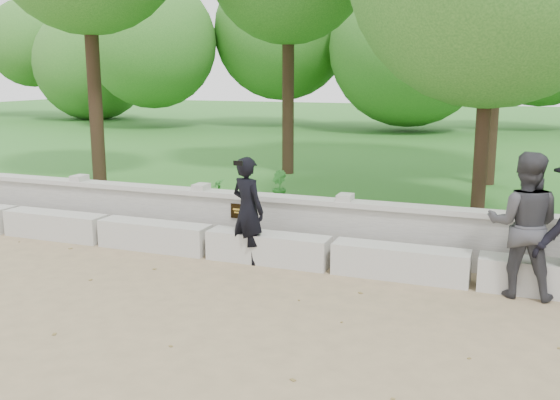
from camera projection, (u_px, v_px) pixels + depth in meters
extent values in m
plane|color=#99815D|center=(142.00, 295.00, 8.11)|extent=(80.00, 80.00, 0.00)
cube|color=#317327|center=(377.00, 155.00, 20.88)|extent=(40.00, 22.00, 0.25)
cube|color=beige|center=(56.00, 225.00, 10.85)|extent=(1.90, 0.45, 0.45)
cube|color=beige|center=(155.00, 236.00, 10.15)|extent=(1.90, 0.45, 0.45)
cube|color=beige|center=(268.00, 248.00, 9.44)|extent=(1.90, 0.45, 0.45)
cube|color=beige|center=(400.00, 262.00, 8.74)|extent=(1.90, 0.45, 0.45)
cube|color=beige|center=(555.00, 279.00, 8.03)|extent=(1.90, 0.45, 0.45)
cube|color=#BAB8AF|center=(228.00, 221.00, 10.40)|extent=(12.50, 0.25, 0.82)
cube|color=beige|center=(228.00, 194.00, 10.31)|extent=(12.50, 0.35, 0.08)
cube|color=black|center=(241.00, 211.00, 10.12)|extent=(0.36, 0.02, 0.24)
imported|color=black|center=(248.00, 210.00, 9.34)|extent=(0.69, 0.58, 1.62)
cube|color=black|center=(238.00, 163.00, 8.89)|extent=(0.14, 0.07, 0.07)
imported|color=#37373C|center=(524.00, 225.00, 7.92)|extent=(0.93, 0.74, 1.87)
cylinder|color=#382619|center=(94.00, 82.00, 14.52)|extent=(0.32, 0.32, 4.72)
cylinder|color=#382619|center=(288.00, 87.00, 15.83)|extent=(0.30, 0.30, 4.46)
cylinder|color=#382619|center=(483.00, 129.00, 10.10)|extent=(0.23, 0.23, 3.37)
cylinder|color=#382619|center=(494.00, 52.00, 14.12)|extent=(0.41, 0.41, 6.09)
imported|color=#286E25|center=(87.00, 192.00, 12.22)|extent=(0.34, 0.37, 0.57)
imported|color=#286E25|center=(279.00, 187.00, 12.57)|extent=(0.46, 0.46, 0.65)
imported|color=#286E25|center=(219.00, 194.00, 11.95)|extent=(0.43, 0.44, 0.60)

